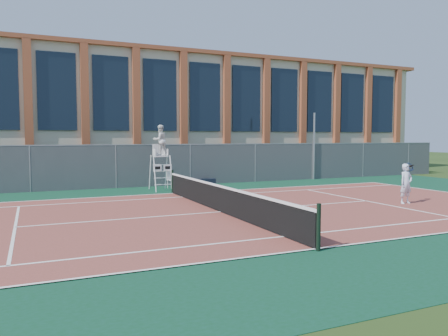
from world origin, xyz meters
name	(u,v)px	position (x,y,z in m)	size (l,w,h in m)	color
ground	(221,213)	(0.00, 0.00, 0.00)	(120.00, 120.00, 0.00)	#233814
apron	(210,208)	(0.00, 1.00, 0.01)	(36.00, 20.00, 0.01)	#0D3B1E
tennis_court	(221,212)	(0.00, 0.00, 0.02)	(23.77, 10.97, 0.02)	brown
tennis_net	(221,197)	(0.00, 0.00, 0.54)	(0.10, 11.30, 1.10)	black
fence	(154,166)	(0.00, 8.80, 1.10)	(40.00, 0.06, 2.20)	#595E60
hedge	(149,164)	(0.00, 10.00, 1.10)	(40.00, 1.40, 2.20)	black
building	(121,116)	(0.00, 17.95, 4.15)	(45.00, 10.60, 8.22)	#C0B69F
steel_pole	(314,146)	(10.04, 8.70, 2.05)	(0.12, 0.12, 4.10)	#9EA0A5
umpire_chair	(160,142)	(-0.17, 7.04, 2.36)	(0.90, 1.39, 3.24)	white
plastic_chair	(171,178)	(0.57, 7.67, 0.52)	(0.51, 0.51, 0.87)	silver
sports_bag_near	(208,182)	(2.85, 8.30, 0.18)	(0.80, 0.32, 0.34)	black
sports_bag_far	(196,183)	(2.27, 8.60, 0.12)	(0.55, 0.24, 0.22)	black
tennis_player	(406,183)	(7.32, -1.16, 0.81)	(0.88, 0.61, 1.58)	silver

